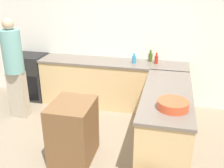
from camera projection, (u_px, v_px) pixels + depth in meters
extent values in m
plane|color=gray|center=(83.00, 161.00, 3.72)|extent=(14.00, 14.00, 0.00)
cube|color=white|center=(116.00, 36.00, 5.14)|extent=(8.00, 0.06, 2.70)
cube|color=#D6B27A|center=(112.00, 85.00, 5.19)|extent=(2.82, 0.59, 0.89)
cube|color=#6B6056|center=(112.00, 62.00, 5.02)|extent=(2.85, 0.62, 0.04)
cube|color=#D6B27A|center=(165.00, 122.00, 3.86)|extent=(0.66, 1.86, 0.89)
cube|color=#6B6056|center=(168.00, 93.00, 3.69)|extent=(0.69, 1.89, 0.04)
cube|color=black|center=(31.00, 77.00, 5.56)|extent=(0.69, 0.58, 0.93)
cube|color=black|center=(25.00, 88.00, 5.35)|extent=(0.58, 0.01, 0.52)
cube|color=black|center=(29.00, 55.00, 5.39)|extent=(0.63, 0.54, 0.01)
cube|color=brown|center=(73.00, 131.00, 3.65)|extent=(0.56, 0.67, 0.86)
cylinder|color=#DB512D|center=(173.00, 105.00, 3.19)|extent=(0.38, 0.38, 0.11)
cylinder|color=red|center=(156.00, 60.00, 4.86)|extent=(0.07, 0.07, 0.15)
cylinder|color=red|center=(157.00, 54.00, 4.83)|extent=(0.03, 0.03, 0.06)
cylinder|color=#475B1E|center=(150.00, 57.00, 4.99)|extent=(0.08, 0.08, 0.16)
cylinder|color=#475B1E|center=(151.00, 52.00, 4.95)|extent=(0.03, 0.03, 0.06)
cylinder|color=#338CBF|center=(134.00, 60.00, 4.89)|extent=(0.08, 0.08, 0.14)
cylinder|color=#338CBF|center=(134.00, 55.00, 4.85)|extent=(0.03, 0.03, 0.05)
cube|color=#ADA38E|center=(18.00, 95.00, 4.78)|extent=(0.30, 0.19, 0.87)
cylinder|color=#6BA39E|center=(12.00, 52.00, 4.47)|extent=(0.34, 0.34, 0.74)
sphere|color=tan|center=(8.00, 24.00, 4.29)|extent=(0.20, 0.20, 0.20)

